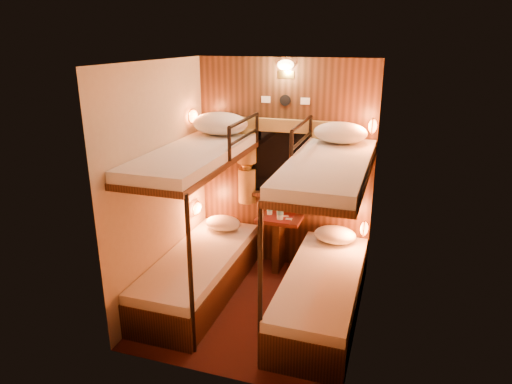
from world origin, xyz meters
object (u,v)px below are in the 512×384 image
(table, at_px, (279,236))
(bottle_right, at_px, (280,210))
(bunk_right, at_px, (323,263))
(bottle_left, at_px, (270,207))
(bunk_left, at_px, (199,245))

(table, relative_size, bottle_right, 2.47)
(bunk_right, distance_m, bottle_left, 1.15)
(bottle_left, distance_m, bottle_right, 0.19)
(bunk_left, xyz_separation_m, bunk_right, (1.30, 0.00, 0.00))
(table, distance_m, bottle_left, 0.36)
(bunk_left, relative_size, table, 2.90)
(bunk_right, distance_m, table, 1.02)
(bunk_left, distance_m, table, 1.02)
(bunk_left, xyz_separation_m, table, (0.65, 0.78, -0.14))
(table, xyz_separation_m, bottle_left, (-0.13, 0.05, 0.33))
(bunk_left, height_order, bottle_right, bunk_left)
(bottle_left, height_order, bottle_right, bottle_right)
(bunk_right, bearing_deg, bottle_left, 133.11)
(bunk_right, bearing_deg, bottle_right, 130.82)
(bunk_right, distance_m, bottle_right, 0.98)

